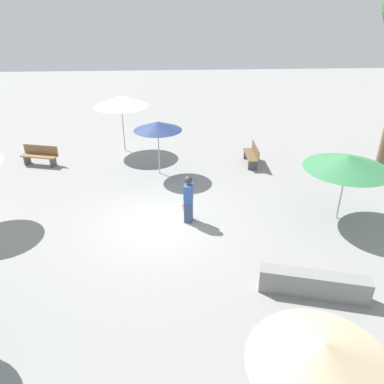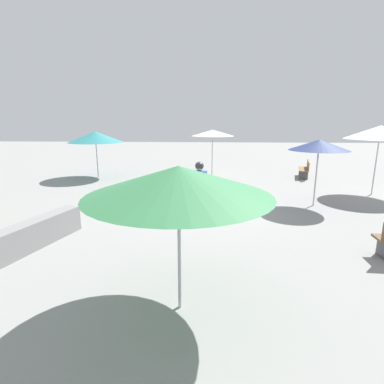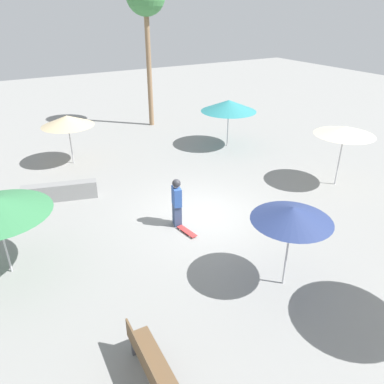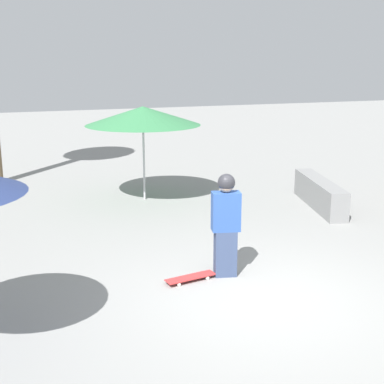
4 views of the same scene
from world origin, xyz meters
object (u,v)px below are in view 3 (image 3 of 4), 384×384
skateboard (187,231)px  bench_near (149,361)px  concrete_ledge (60,192)px  skater_main (177,201)px  shade_umbrella_navy (292,214)px  shade_umbrella_teal (229,106)px  shade_umbrella_tan (67,121)px  shade_umbrella_cream (345,131)px

skateboard → bench_near: (4.03, -3.07, 0.37)m
concrete_ledge → bench_near: (8.27, -0.19, 0.11)m
skater_main → shade_umbrella_navy: (3.86, 1.00, 1.18)m
shade_umbrella_teal → shade_umbrella_navy: size_ratio=1.20×
skater_main → shade_umbrella_tan: size_ratio=0.72×
shade_umbrella_cream → bench_near: bearing=-67.1°
skater_main → shade_umbrella_navy: 4.16m
concrete_ledge → shade_umbrella_navy: shade_umbrella_navy is taller
skater_main → shade_umbrella_teal: shade_umbrella_teal is taller
skateboard → shade_umbrella_teal: 8.43m
bench_near → skater_main: bearing=148.7°
concrete_ledge → shade_umbrella_teal: 8.88m
skateboard → shade_umbrella_navy: 3.96m
shade_umbrella_cream → shade_umbrella_navy: (3.42, -5.83, -0.14)m
shade_umbrella_teal → shade_umbrella_navy: (9.22, -4.68, 0.02)m
skateboard → concrete_ledge: bearing=-154.5°
concrete_ledge → bench_near: bench_near is taller
shade_umbrella_teal → shade_umbrella_navy: 10.34m
shade_umbrella_cream → concrete_ledge: bearing=-112.9°
shade_umbrella_tan → shade_umbrella_teal: bearing=77.7°
shade_umbrella_cream → shade_umbrella_tan: size_ratio=1.06×
concrete_ledge → shade_umbrella_navy: 8.63m
skater_main → concrete_ledge: skater_main is taller
bench_near → shade_umbrella_teal: shade_umbrella_teal is taller
skateboard → shade_umbrella_cream: (-0.14, 6.81, 2.13)m
shade_umbrella_navy → shade_umbrella_tan: bearing=-166.6°
skater_main → shade_umbrella_teal: (-5.35, 5.68, 1.16)m
skater_main → shade_umbrella_tan: (-6.94, -1.57, 1.07)m
skater_main → concrete_ledge: size_ratio=0.61×
bench_near → shade_umbrella_cream: shade_umbrella_cream is taller
skateboard → shade_umbrella_navy: bearing=7.8°
concrete_ledge → shade_umbrella_cream: 10.69m
skater_main → shade_umbrella_navy: size_ratio=0.72×
shade_umbrella_cream → shade_umbrella_teal: size_ratio=0.88×
shade_umbrella_tan → shade_umbrella_teal: shade_umbrella_teal is taller
bench_near → shade_umbrella_tan: 11.75m
concrete_ledge → shade_umbrella_cream: size_ratio=1.11×
skater_main → shade_umbrella_cream: (0.45, 6.84, 1.32)m
skater_main → shade_umbrella_cream: 6.98m
bench_near → shade_umbrella_navy: shade_umbrella_navy is taller
bench_near → shade_umbrella_navy: size_ratio=0.73×
skater_main → skateboard: (0.59, 0.03, -0.81)m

